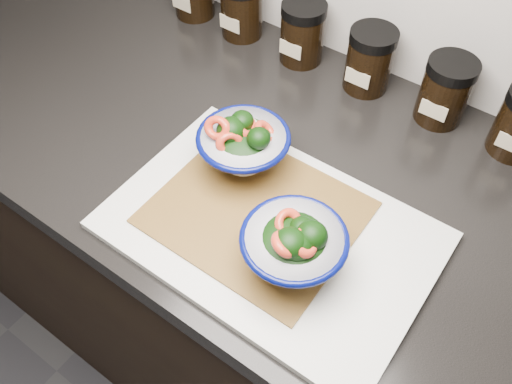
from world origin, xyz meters
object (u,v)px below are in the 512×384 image
Objects in this scene: bowl_left at (243,145)px; bowl_right at (294,246)px; cutting_board at (270,230)px; spice_jar_b at (242,8)px; spice_jar_e at (445,91)px; spice_jar_d at (369,60)px; spice_jar_c at (302,33)px.

bowl_left reaches higher than bowl_right.
spice_jar_b is at bearing 131.28° from cutting_board.
spice_jar_b is at bearing 180.00° from spice_jar_e.
bowl_left is 1.00× the size of bowl_right.
cutting_board is 0.09m from bowl_right.
bowl_left is at bearing -53.04° from spice_jar_b.
bowl_right is at bearing -75.31° from spice_jar_d.
bowl_right is (0.16, -0.11, 0.00)m from bowl_left.
spice_jar_d is at bearing 97.07° from cutting_board.
spice_jar_c is at bearing 0.00° from spice_jar_b.
spice_jar_c is at bearing 180.00° from spice_jar_d.
bowl_right is 1.24× the size of spice_jar_e.
spice_jar_d is 1.00× the size of spice_jar_e.
cutting_board is 0.13m from bowl_left.
spice_jar_c is at bearing 105.77° from bowl_left.
cutting_board is 3.98× the size of spice_jar_d.
cutting_board is at bearing -82.93° from spice_jar_d.
bowl_left reaches higher than cutting_board.
spice_jar_d is (0.05, 0.29, -0.00)m from bowl_left.
spice_jar_d is at bearing 0.00° from spice_jar_b.
spice_jar_c is 1.00× the size of spice_jar_e.
cutting_board is at bearing -48.72° from spice_jar_b.
spice_jar_d is (-0.05, 0.36, 0.05)m from cutting_board.
spice_jar_b is 1.00× the size of spice_jar_e.
cutting_board is 3.21× the size of bowl_left.
spice_jar_b is at bearing 180.00° from spice_jar_c.
spice_jar_d is at bearing 104.69° from bowl_right.
spice_jar_b is 0.27m from spice_jar_d.
spice_jar_d is (-0.10, 0.40, -0.00)m from bowl_right.
spice_jar_d and spice_jar_e have the same top height.
bowl_left reaches higher than spice_jar_e.
bowl_left reaches higher than spice_jar_c.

